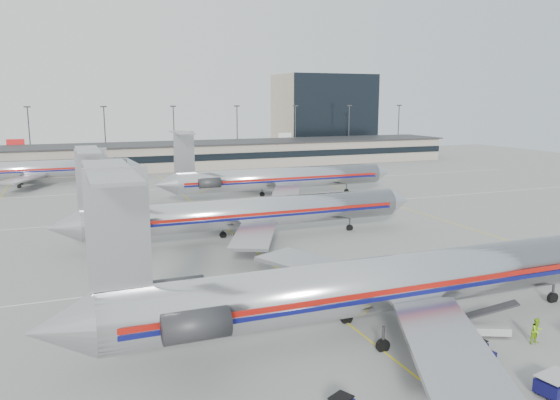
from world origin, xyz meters
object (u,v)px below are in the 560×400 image
jet_foreground (391,282)px  belt_loader (481,326)px  jet_second_row (244,213)px  tug_center (478,353)px

jet_foreground → belt_loader: (5.85, -2.94, -3.13)m
jet_second_row → tug_center: jet_second_row is taller
jet_foreground → tug_center: size_ratio=22.24×
jet_second_row → belt_loader: (7.68, -31.89, -2.76)m
jet_second_row → belt_loader: size_ratio=9.39×
jet_second_row → tug_center: (4.25, -35.43, -2.65)m
tug_center → belt_loader: belt_loader is taller
tug_center → belt_loader: size_ratio=0.47×
tug_center → belt_loader: 4.93m
jet_foreground → jet_second_row: jet_foreground is taller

